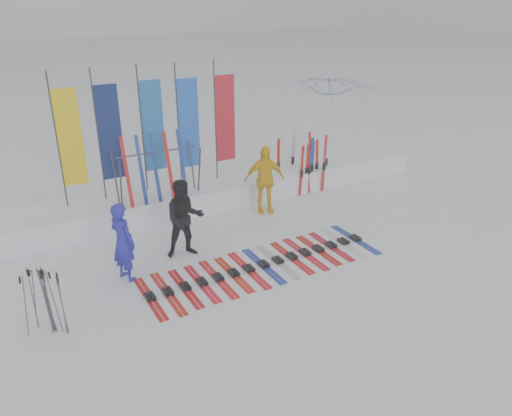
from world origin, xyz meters
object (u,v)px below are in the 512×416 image
tent_canopy (329,121)px  ski_rack (158,168)px  person_yellow (264,180)px  ski_row (264,265)px  person_black (185,219)px  person_blue (123,242)px

tent_canopy → ski_rack: bearing=-167.8°
ski_rack → person_yellow: bearing=-19.8°
tent_canopy → ski_row: bearing=-137.7°
person_black → ski_rack: size_ratio=0.86×
ski_row → ski_rack: ski_rack is taller
person_yellow → ski_row: 3.00m
person_blue → ski_row: (2.67, -0.96, -0.80)m
person_blue → person_yellow: bearing=-92.6°
person_blue → tent_canopy: bearing=-87.1°
person_yellow → ski_rack: size_ratio=0.88×
person_black → ski_row: person_black is taller
person_black → ski_row: (1.24, -1.28, -0.84)m
person_black → ski_rack: (0.17, 2.10, 0.51)m
person_blue → person_yellow: 4.40m
tent_canopy → person_black: bearing=-151.8°
ski_row → ski_rack: (-1.07, 3.38, 1.35)m
person_black → ski_rack: 2.17m
person_blue → person_black: 1.47m
person_yellow → tent_canopy: bearing=47.8°
person_yellow → ski_rack: (-2.53, 0.91, 0.48)m
person_blue → ski_rack: 2.96m
person_blue → person_black: person_black is taller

